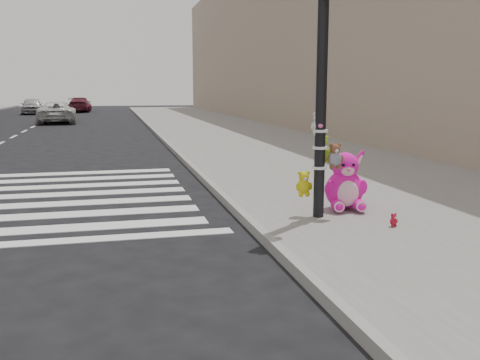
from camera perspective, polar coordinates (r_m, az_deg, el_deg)
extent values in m
plane|color=black|center=(5.98, -8.96, -10.52)|extent=(120.00, 120.00, 0.00)
cube|color=slate|center=(16.63, 5.52, 2.85)|extent=(7.00, 80.00, 0.14)
cube|color=gray|center=(15.85, -6.36, 2.49)|extent=(0.12, 80.00, 0.15)
cube|color=gray|center=(27.98, 9.83, 15.66)|extent=(5.00, 60.00, 10.00)
cylinder|color=black|center=(7.99, 8.70, 10.22)|extent=(0.16, 0.16, 4.00)
cylinder|color=white|center=(8.07, 8.47, 1.31)|extent=(0.22, 0.22, 0.04)
cylinder|color=white|center=(8.04, 8.52, 3.43)|extent=(0.22, 0.22, 0.04)
cylinder|color=white|center=(8.01, 8.57, 5.21)|extent=(0.22, 0.22, 0.04)
ellipsoid|color=#FF15B5|center=(8.49, 10.35, -2.87)|extent=(0.25, 0.36, 0.18)
ellipsoid|color=#FF15B5|center=(8.58, 12.62, -2.81)|extent=(0.25, 0.36, 0.18)
ellipsoid|color=#FF15B5|center=(8.74, 11.07, -1.03)|extent=(0.70, 0.63, 0.62)
ellipsoid|color=#F9BFD1|center=(8.55, 11.43, -1.42)|extent=(0.36, 0.18, 0.41)
sphere|color=#FF15B5|center=(8.68, 11.15, 1.50)|extent=(0.49, 0.49, 0.43)
ellipsoid|color=#FF15B5|center=(8.64, 9.88, 1.90)|extent=(0.31, 0.14, 0.43)
ellipsoid|color=#FF15B5|center=(8.74, 12.37, 1.91)|extent=(0.31, 0.14, 0.43)
imported|color=silver|center=(33.90, -18.93, 6.84)|extent=(2.34, 4.68, 1.27)
imported|color=maroon|center=(49.05, -16.71, 7.70)|extent=(1.89, 4.42, 1.27)
imported|color=#B5B6BA|center=(46.27, -21.31, 7.38)|extent=(1.92, 3.99, 1.31)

